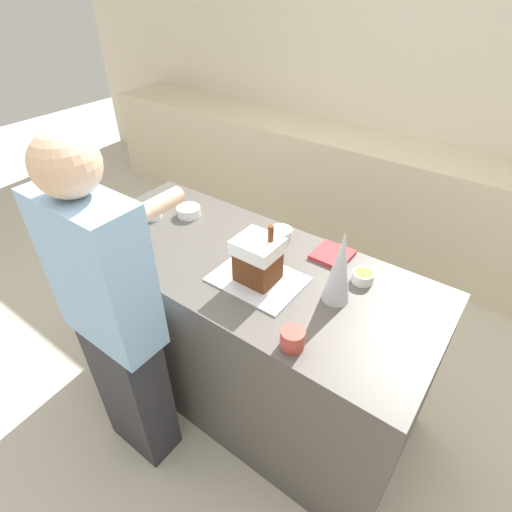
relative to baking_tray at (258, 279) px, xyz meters
The scene contains 15 objects.
ground_plane 0.97m from the baking_tray, 150.19° to the left, with size 12.00×12.00×0.00m, color beige.
wall_back 2.31m from the baking_tray, 93.19° to the left, with size 8.00×0.05×2.60m.
back_cabinet_block 2.02m from the baking_tray, 93.72° to the left, with size 6.00×0.60×0.93m.
kitchen_island 0.50m from the baking_tray, 150.19° to the left, with size 1.83×0.78×0.95m.
baking_tray is the anchor object (origin of this frame).
gingerbread_house 0.11m from the baking_tray, 29.82° to the left, with size 0.19×0.17×0.28m.
decorative_tree 0.38m from the baking_tray, 15.98° to the left, with size 0.12×0.12×0.33m.
candy_bowl_center_rear 0.35m from the baking_tray, 106.78° to the left, with size 0.12×0.12×0.05m.
candy_bowl_near_tray_right 0.26m from the baking_tray, 123.62° to the left, with size 0.10×0.10×0.05m.
candy_bowl_front_corner 0.46m from the baking_tray, 35.20° to the left, with size 0.09×0.09×0.05m.
candy_bowl_behind_tray 0.79m from the baking_tray, behind, with size 0.11×0.11×0.04m.
candy_bowl_beside_tree 0.68m from the baking_tray, 160.79° to the left, with size 0.13×0.13×0.05m.
cookbook 0.40m from the baking_tray, 62.49° to the left, with size 0.17×0.17×0.02m.
mug 0.40m from the baking_tray, 35.50° to the right, with size 0.09×0.09×0.08m.
person 0.63m from the baking_tray, 126.08° to the right, with size 0.44×0.56×1.69m.
Camera 1 is at (0.93, -1.17, 2.09)m, focal length 28.00 mm.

